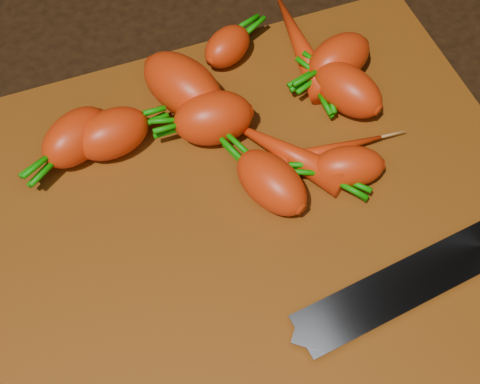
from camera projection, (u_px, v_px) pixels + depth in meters
name	position (u px, v px, depth m)	size (l,w,h in m)	color
ground	(244.00, 222.00, 0.58)	(2.00, 2.00, 0.01)	black
cutting_board	(244.00, 216.00, 0.57)	(0.50, 0.40, 0.01)	#6C360D
carrot_0	(112.00, 134.00, 0.58)	(0.07, 0.04, 0.04)	red
carrot_1	(213.00, 118.00, 0.59)	(0.07, 0.05, 0.05)	red
carrot_2	(183.00, 86.00, 0.61)	(0.09, 0.05, 0.05)	red
carrot_3	(271.00, 182.00, 0.56)	(0.07, 0.04, 0.04)	red
carrot_4	(339.00, 59.00, 0.63)	(0.07, 0.04, 0.04)	red
carrot_5	(227.00, 47.00, 0.65)	(0.05, 0.04, 0.04)	red
carrot_6	(348.00, 167.00, 0.57)	(0.06, 0.04, 0.04)	red
carrot_7	(300.00, 45.00, 0.65)	(0.13, 0.03, 0.03)	red
carrot_8	(323.00, 152.00, 0.59)	(0.11, 0.02, 0.02)	red
carrot_9	(287.00, 153.00, 0.58)	(0.11, 0.03, 0.03)	red
carrot_10	(76.00, 137.00, 0.58)	(0.07, 0.04, 0.04)	red
carrot_11	(348.00, 89.00, 0.61)	(0.07, 0.04, 0.04)	red
knife	(440.00, 268.00, 0.53)	(0.35, 0.07, 0.02)	gray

